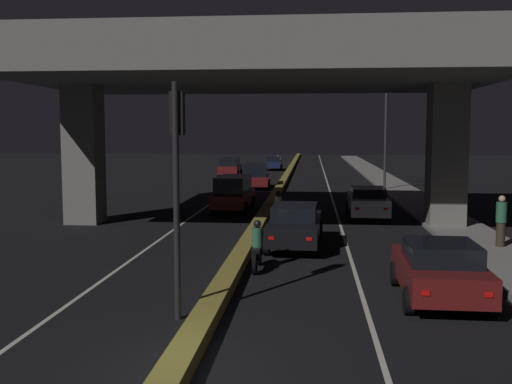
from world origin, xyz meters
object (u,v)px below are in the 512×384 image
(car_dark_red_second_oncoming, at_px, (256,176))
(pedestrian_on_sidewalk, at_px, (501,221))
(car_dark_red_lead_oncoming, at_px, (233,192))
(street_lamp, at_px, (381,126))
(car_dark_red_third_oncoming, at_px, (230,166))
(car_white_third, at_px, (368,202))
(car_dark_red_lead, at_px, (440,270))
(traffic_light_left_of_median, at_px, (177,159))
(car_black_second, at_px, (295,225))
(motorcycle_blue_filtering_mid, at_px, (278,211))
(motorcycle_black_filtering_near, at_px, (257,249))
(car_dark_blue_fourth_oncoming, at_px, (273,163))

(car_dark_red_second_oncoming, distance_m, pedestrian_on_sidewalk, 24.73)
(car_dark_red_lead_oncoming, bearing_deg, car_dark_red_second_oncoming, -178.36)
(street_lamp, distance_m, car_dark_red_third_oncoming, 18.02)
(car_white_third, relative_size, car_dark_red_lead_oncoming, 0.99)
(pedestrian_on_sidewalk, bearing_deg, car_white_third, 116.62)
(car_white_third, height_order, car_dark_red_lead_oncoming, car_dark_red_lead_oncoming)
(car_dark_red_lead, xyz_separation_m, car_dark_red_lead_oncoming, (-7.27, 16.33, 0.20))
(traffic_light_left_of_median, distance_m, car_white_third, 17.43)
(car_black_second, xyz_separation_m, pedestrian_on_sidewalk, (7.19, -0.04, 0.25))
(car_dark_red_lead, relative_size, car_white_third, 0.85)
(car_black_second, relative_size, motorcycle_blue_filtering_mid, 2.40)
(car_black_second, bearing_deg, traffic_light_left_of_median, 166.81)
(car_dark_red_second_oncoming, xyz_separation_m, motorcycle_black_filtering_near, (2.47, -25.90, -0.32))
(car_dark_red_third_oncoming, bearing_deg, pedestrian_on_sidewalk, 21.47)
(car_dark_red_lead_oncoming, distance_m, motorcycle_black_filtering_near, 13.67)
(car_black_second, distance_m, car_dark_red_lead_oncoming, 10.40)
(pedestrian_on_sidewalk, bearing_deg, street_lamp, 94.75)
(traffic_light_left_of_median, distance_m, car_dark_red_second_oncoming, 30.90)
(car_dark_red_third_oncoming, relative_size, motorcycle_black_filtering_near, 2.51)
(traffic_light_left_of_median, height_order, car_dark_red_third_oncoming, traffic_light_left_of_median)
(car_dark_red_second_oncoming, bearing_deg, car_dark_red_lead, 11.43)
(car_white_third, bearing_deg, motorcycle_blue_filtering_mid, 121.79)
(car_dark_blue_fourth_oncoming, bearing_deg, street_lamp, 21.58)
(traffic_light_left_of_median, height_order, car_dark_blue_fourth_oncoming, traffic_light_left_of_median)
(car_black_second, height_order, pedestrian_on_sidewalk, pedestrian_on_sidewalk)
(car_black_second, xyz_separation_m, motorcycle_black_filtering_near, (-1.04, -3.65, -0.18))
(street_lamp, xyz_separation_m, car_black_second, (-5.41, -21.30, -3.78))
(street_lamp, xyz_separation_m, motorcycle_blue_filtering_mid, (-6.32, -16.08, -3.96))
(car_black_second, relative_size, car_dark_red_third_oncoming, 1.02)
(traffic_light_left_of_median, relative_size, car_dark_red_lead, 1.30)
(car_dark_red_lead, distance_m, car_dark_red_third_oncoming, 41.81)
(traffic_light_left_of_median, xyz_separation_m, motorcycle_black_filtering_near, (1.33, 4.87, -2.93))
(car_dark_red_second_oncoming, distance_m, motorcycle_blue_filtering_mid, 17.23)
(traffic_light_left_of_median, relative_size, car_dark_red_lead_oncoming, 1.10)
(car_dark_red_lead_oncoming, height_order, car_dark_red_third_oncoming, car_dark_red_lead_oncoming)
(motorcycle_blue_filtering_mid, bearing_deg, car_black_second, -168.11)
(car_white_third, distance_m, car_dark_blue_fourth_oncoming, 36.67)
(car_dark_blue_fourth_oncoming, bearing_deg, car_dark_red_third_oncoming, -19.33)
(motorcycle_black_filtering_near, height_order, motorcycle_blue_filtering_mid, motorcycle_blue_filtering_mid)
(street_lamp, xyz_separation_m, car_dark_red_lead, (-1.67, -27.85, -3.83))
(street_lamp, xyz_separation_m, motorcycle_black_filtering_near, (-6.46, -24.95, -3.96))
(car_black_second, bearing_deg, car_dark_red_second_oncoming, 11.32)
(traffic_light_left_of_median, xyz_separation_m, car_dark_red_second_oncoming, (-1.14, 30.77, -2.61))
(motorcycle_blue_filtering_mid, bearing_deg, street_lamp, -19.34)
(car_dark_red_lead_oncoming, distance_m, pedestrian_on_sidewalk, 14.54)
(traffic_light_left_of_median, relative_size, car_black_second, 1.08)
(motorcycle_black_filtering_near, relative_size, pedestrian_on_sidewalk, 1.06)
(car_dark_red_lead_oncoming, height_order, car_dark_red_second_oncoming, car_dark_red_lead_oncoming)
(pedestrian_on_sidewalk, bearing_deg, car_black_second, 179.66)
(street_lamp, bearing_deg, car_black_second, -104.26)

